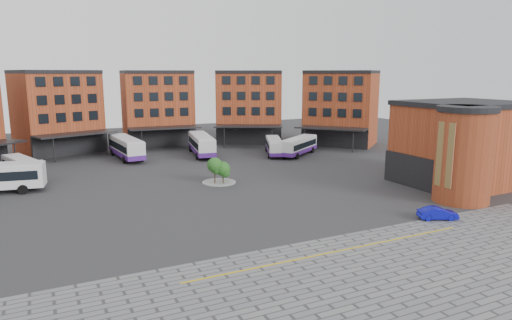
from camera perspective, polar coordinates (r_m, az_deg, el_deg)
name	(u,v)px	position (r m, az deg, el deg)	size (l,w,h in m)	color
ground	(243,209)	(48.39, -1.66, -6.12)	(160.00, 160.00, 0.00)	#28282B
paving_zone	(410,294)	(32.36, 18.75, -15.60)	(50.00, 22.00, 0.02)	slate
yellow_line	(337,251)	(37.87, 10.11, -11.16)	(26.00, 0.15, 0.02)	gold
main_building	(126,114)	(82.01, -15.93, 5.61)	(94.14, 42.48, 14.60)	#9A3F21
east_building	(463,145)	(62.32, 24.43, 1.73)	(17.40, 15.40, 10.60)	#9A3F21
tree_island	(220,169)	(59.07, -4.50, -1.18)	(4.40, 4.40, 3.51)	gray
bus_b	(23,168)	(68.85, -27.11, -0.87)	(5.50, 10.40, 2.87)	silver
bus_c	(126,147)	(78.97, -15.93, 1.54)	(3.92, 12.79, 3.55)	silver
bus_d	(201,144)	(79.76, -6.83, 1.97)	(5.06, 12.90, 3.55)	silver
bus_e	(274,146)	(79.70, 2.28, 1.76)	(6.16, 10.22, 2.85)	silver
bus_f	(299,146)	(79.47, 5.36, 1.79)	(10.37, 8.47, 3.09)	silver
blue_car	(438,213)	(48.19, 21.77, -6.21)	(1.32, 3.79, 1.25)	#0D0FA9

